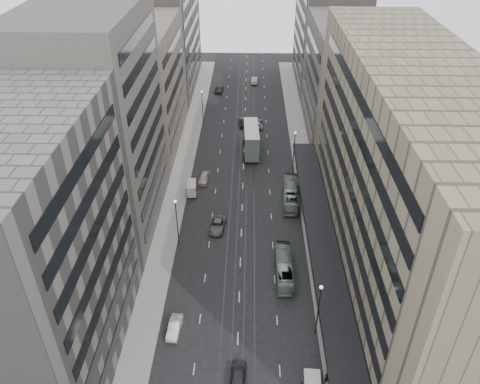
# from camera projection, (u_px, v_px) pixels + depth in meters

# --- Properties ---
(ground) EXTENTS (220.00, 220.00, 0.00)m
(ground) POSITION_uv_depth(u_px,v_px,m) (239.00, 302.00, 63.10)
(ground) COLOR black
(ground) RESTS_ON ground
(sidewalk_right) EXTENTS (4.00, 125.00, 0.15)m
(sidewalk_right) POSITION_uv_depth(u_px,v_px,m) (303.00, 163.00, 94.02)
(sidewalk_right) COLOR gray
(sidewalk_right) RESTS_ON ground
(sidewalk_left) EXTENTS (4.00, 125.00, 0.15)m
(sidewalk_left) POSITION_uv_depth(u_px,v_px,m) (184.00, 162.00, 94.47)
(sidewalk_left) COLOR gray
(sidewalk_left) RESTS_ON ground
(department_store) EXTENTS (19.20, 60.00, 30.00)m
(department_store) POSITION_uv_depth(u_px,v_px,m) (404.00, 179.00, 61.05)
(department_store) COLOR #7E735C
(department_store) RESTS_ON ground
(building_right_mid) EXTENTS (15.00, 28.00, 24.00)m
(building_right_mid) POSITION_uv_depth(u_px,v_px,m) (346.00, 81.00, 99.29)
(building_right_mid) COLOR #4A4540
(building_right_mid) RESTS_ON ground
(building_right_far) EXTENTS (15.00, 32.00, 28.00)m
(building_right_far) POSITION_uv_depth(u_px,v_px,m) (328.00, 33.00, 123.13)
(building_right_far) COLOR #67615D
(building_right_far) RESTS_ON ground
(building_left_a) EXTENTS (15.00, 28.00, 30.00)m
(building_left_a) POSITION_uv_depth(u_px,v_px,m) (30.00, 255.00, 48.53)
(building_left_a) COLOR #67615D
(building_left_a) RESTS_ON ground
(building_left_b) EXTENTS (15.00, 26.00, 34.00)m
(building_left_b) POSITION_uv_depth(u_px,v_px,m) (98.00, 125.00, 69.87)
(building_left_b) COLOR #4A4540
(building_left_b) RESTS_ON ground
(building_left_c) EXTENTS (15.00, 28.00, 25.00)m
(building_left_c) POSITION_uv_depth(u_px,v_px,m) (139.00, 87.00, 94.83)
(building_left_c) COLOR slate
(building_left_c) RESTS_ON ground
(building_left_d) EXTENTS (15.00, 38.00, 28.00)m
(building_left_d) POSITION_uv_depth(u_px,v_px,m) (164.00, 35.00, 121.44)
(building_left_d) COLOR #67615D
(building_left_d) RESTS_ON ground
(lamp_right_near) EXTENTS (0.44, 0.44, 8.32)m
(lamp_right_near) POSITION_uv_depth(u_px,v_px,m) (319.00, 305.00, 55.87)
(lamp_right_near) COLOR #262628
(lamp_right_near) RESTS_ON ground
(lamp_right_far) EXTENTS (0.44, 0.44, 8.32)m
(lamp_right_far) POSITION_uv_depth(u_px,v_px,m) (294.00, 146.00, 89.14)
(lamp_right_far) COLOR #262628
(lamp_right_far) RESTS_ON ground
(lamp_left_near) EXTENTS (0.44, 0.44, 8.32)m
(lamp_left_near) POSITION_uv_depth(u_px,v_px,m) (177.00, 217.00, 70.37)
(lamp_left_near) COLOR #262628
(lamp_left_near) RESTS_ON ground
(lamp_left_far) EXTENTS (0.44, 0.44, 8.32)m
(lamp_left_far) POSITION_uv_depth(u_px,v_px,m) (202.00, 104.00, 106.14)
(lamp_left_far) COLOR #262628
(lamp_left_far) RESTS_ON ground
(bus_near) EXTENTS (2.29, 9.66, 2.69)m
(bus_near) POSITION_uv_depth(u_px,v_px,m) (284.00, 267.00, 66.82)
(bus_near) COLOR gray
(bus_near) RESTS_ON ground
(bus_far) EXTENTS (3.09, 10.66, 2.93)m
(bus_far) POSITION_uv_depth(u_px,v_px,m) (291.00, 194.00, 82.29)
(bus_far) COLOR gray
(bus_far) RESTS_ON ground
(double_decker) EXTENTS (3.56, 10.46, 5.66)m
(double_decker) POSITION_uv_depth(u_px,v_px,m) (251.00, 139.00, 96.22)
(double_decker) COLOR slate
(double_decker) RESTS_ON ground
(panel_van) EXTENTS (2.09, 3.76, 2.27)m
(panel_van) POSITION_uv_depth(u_px,v_px,m) (192.00, 188.00, 84.29)
(panel_van) COLOR beige
(panel_van) RESTS_ON ground
(sedan_1) EXTENTS (1.73, 4.21, 1.36)m
(sedan_1) POSITION_uv_depth(u_px,v_px,m) (175.00, 327.00, 58.72)
(sedan_1) COLOR silver
(sedan_1) RESTS_ON ground
(sedan_2) EXTENTS (2.85, 5.25, 1.40)m
(sedan_2) POSITION_uv_depth(u_px,v_px,m) (217.00, 225.00, 76.04)
(sedan_2) COLOR #59585B
(sedan_2) RESTS_ON ground
(sedan_3) EXTENTS (2.06, 4.66, 1.33)m
(sedan_3) POSITION_uv_depth(u_px,v_px,m) (238.00, 375.00, 53.03)
(sedan_3) COLOR #252527
(sedan_3) RESTS_ON ground
(sedan_4) EXTENTS (2.22, 4.53, 1.48)m
(sedan_4) POSITION_uv_depth(u_px,v_px,m) (204.00, 178.00, 88.03)
(sedan_4) COLOR beige
(sedan_4) RESTS_ON ground
(sedan_5) EXTENTS (1.93, 4.48, 1.43)m
(sedan_5) POSITION_uv_depth(u_px,v_px,m) (243.00, 122.00, 108.38)
(sedan_5) COLOR black
(sedan_5) RESTS_ON ground
(sedan_6) EXTENTS (2.80, 5.09, 1.35)m
(sedan_6) POSITION_uv_depth(u_px,v_px,m) (257.00, 124.00, 107.86)
(sedan_6) COLOR beige
(sedan_6) RESTS_ON ground
(sedan_7) EXTENTS (2.05, 4.79, 1.38)m
(sedan_7) POSITION_uv_depth(u_px,v_px,m) (258.00, 123.00, 108.25)
(sedan_7) COLOR #4D4D4F
(sedan_7) RESTS_ON ground
(sedan_8) EXTENTS (2.18, 4.90, 1.64)m
(sedan_8) POSITION_uv_depth(u_px,v_px,m) (219.00, 89.00, 125.57)
(sedan_8) COLOR #28272A
(sedan_8) RESTS_ON ground
(sedan_9) EXTENTS (1.88, 4.85, 1.58)m
(sedan_9) POSITION_uv_depth(u_px,v_px,m) (255.00, 80.00, 131.20)
(sedan_9) COLOR #C0B79F
(sedan_9) RESTS_ON ground
(pedestrian) EXTENTS (0.86, 0.71, 2.02)m
(pedestrian) POSITION_uv_depth(u_px,v_px,m) (327.00, 377.00, 52.30)
(pedestrian) COLOR black
(pedestrian) RESTS_ON sidewalk_right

